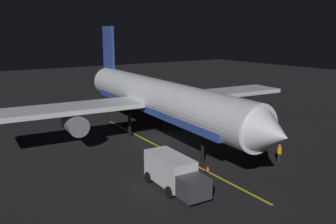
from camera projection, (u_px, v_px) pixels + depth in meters
ground_plane at (158, 139)px, 41.91m from camera, size 180.00×180.00×0.20m
apron_guide_stripe at (166, 150)px, 37.76m from camera, size 1.37×28.99×0.01m
airliner at (155, 98)px, 41.42m from camera, size 37.25×39.11×12.84m
baggage_truck at (174, 173)px, 28.00m from camera, size 2.53×6.59×2.63m
catering_truck at (220, 117)px, 46.64m from camera, size 6.76×4.39×2.58m
ground_crew_worker at (279, 153)px, 34.08m from camera, size 0.40×0.40×1.74m
traffic_cone_near_left at (208, 169)px, 31.97m from camera, size 0.50×0.50×0.55m
traffic_cone_near_right at (243, 134)px, 42.69m from camera, size 0.50×0.50×0.55m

